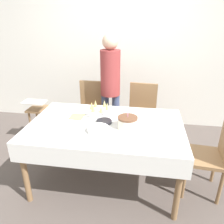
{
  "coord_description": "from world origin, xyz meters",
  "views": [
    {
      "loc": [
        0.4,
        -2.1,
        1.84
      ],
      "look_at": [
        0.06,
        0.07,
        0.88
      ],
      "focal_mm": 35.0,
      "sensor_mm": 36.0,
      "label": 1
    }
  ],
  "objects_px": {
    "champagne_tray": "(99,110)",
    "birthday_cake": "(128,122)",
    "plate_stack_dessert": "(104,122)",
    "high_chair": "(39,114)",
    "dining_chair_far_right": "(142,114)",
    "plate_stack_main": "(98,129)",
    "person_standing": "(110,81)",
    "dining_chair_far_left": "(92,111)",
    "dining_chair_right_end": "(213,151)"
  },
  "relations": [
    {
      "from": "champagne_tray",
      "to": "birthday_cake",
      "type": "bearing_deg",
      "value": -33.03
    },
    {
      "from": "plate_stack_dessert",
      "to": "high_chair",
      "type": "bearing_deg",
      "value": 148.64
    },
    {
      "from": "dining_chair_far_right",
      "to": "plate_stack_dessert",
      "type": "xyz_separation_m",
      "value": [
        -0.4,
        -0.82,
        0.24
      ]
    },
    {
      "from": "plate_stack_dessert",
      "to": "high_chair",
      "type": "relative_size",
      "value": 0.24
    },
    {
      "from": "dining_chair_far_right",
      "to": "plate_stack_main",
      "type": "bearing_deg",
      "value": -112.24
    },
    {
      "from": "plate_stack_main",
      "to": "person_standing",
      "type": "bearing_deg",
      "value": 92.56
    },
    {
      "from": "dining_chair_far_left",
      "to": "person_standing",
      "type": "bearing_deg",
      "value": 6.1
    },
    {
      "from": "dining_chair_far_left",
      "to": "high_chair",
      "type": "relative_size",
      "value": 1.36
    },
    {
      "from": "plate_stack_dessert",
      "to": "high_chair",
      "type": "height_order",
      "value": "plate_stack_dessert"
    },
    {
      "from": "person_standing",
      "to": "high_chair",
      "type": "bearing_deg",
      "value": -172.3
    },
    {
      "from": "dining_chair_far_right",
      "to": "person_standing",
      "type": "height_order",
      "value": "person_standing"
    },
    {
      "from": "plate_stack_dessert",
      "to": "dining_chair_far_right",
      "type": "bearing_deg",
      "value": 64.0
    },
    {
      "from": "plate_stack_dessert",
      "to": "dining_chair_right_end",
      "type": "bearing_deg",
      "value": -1.78
    },
    {
      "from": "person_standing",
      "to": "high_chair",
      "type": "distance_m",
      "value": 1.21
    },
    {
      "from": "dining_chair_far_left",
      "to": "high_chair",
      "type": "xyz_separation_m",
      "value": [
        -0.81,
        -0.12,
        -0.05
      ]
    },
    {
      "from": "dining_chair_far_left",
      "to": "plate_stack_dessert",
      "type": "relative_size",
      "value": 5.6
    },
    {
      "from": "person_standing",
      "to": "dining_chair_right_end",
      "type": "bearing_deg",
      "value": -35.45
    },
    {
      "from": "person_standing",
      "to": "high_chair",
      "type": "height_order",
      "value": "person_standing"
    },
    {
      "from": "dining_chair_far_left",
      "to": "person_standing",
      "type": "height_order",
      "value": "person_standing"
    },
    {
      "from": "champagne_tray",
      "to": "plate_stack_dessert",
      "type": "bearing_deg",
      "value": -58.74
    },
    {
      "from": "dining_chair_far_left",
      "to": "dining_chair_right_end",
      "type": "distance_m",
      "value": 1.76
    },
    {
      "from": "dining_chair_far_left",
      "to": "high_chair",
      "type": "height_order",
      "value": "dining_chair_far_left"
    },
    {
      "from": "dining_chair_right_end",
      "to": "birthday_cake",
      "type": "distance_m",
      "value": 0.96
    },
    {
      "from": "birthday_cake",
      "to": "high_chair",
      "type": "bearing_deg",
      "value": 151.06
    },
    {
      "from": "dining_chair_far_right",
      "to": "champagne_tray",
      "type": "height_order",
      "value": "dining_chair_far_right"
    },
    {
      "from": "high_chair",
      "to": "dining_chair_right_end",
      "type": "bearing_deg",
      "value": -17.6
    },
    {
      "from": "person_standing",
      "to": "dining_chair_far_right",
      "type": "bearing_deg",
      "value": -3.69
    },
    {
      "from": "dining_chair_far_right",
      "to": "champagne_tray",
      "type": "bearing_deg",
      "value": -126.27
    },
    {
      "from": "dining_chair_right_end",
      "to": "plate_stack_dessert",
      "type": "relative_size",
      "value": 5.6
    },
    {
      "from": "dining_chair_right_end",
      "to": "dining_chair_far_right",
      "type": "bearing_deg",
      "value": 132.26
    },
    {
      "from": "dining_chair_far_left",
      "to": "dining_chair_far_right",
      "type": "distance_m",
      "value": 0.75
    },
    {
      "from": "plate_stack_dessert",
      "to": "person_standing",
      "type": "distance_m",
      "value": 0.88
    },
    {
      "from": "person_standing",
      "to": "high_chair",
      "type": "relative_size",
      "value": 2.32
    },
    {
      "from": "birthday_cake",
      "to": "champagne_tray",
      "type": "xyz_separation_m",
      "value": [
        -0.36,
        0.23,
        0.02
      ]
    },
    {
      "from": "dining_chair_far_left",
      "to": "birthday_cake",
      "type": "bearing_deg",
      "value": -55.82
    },
    {
      "from": "dining_chair_far_right",
      "to": "high_chair",
      "type": "distance_m",
      "value": 1.56
    },
    {
      "from": "birthday_cake",
      "to": "dining_chair_right_end",
      "type": "bearing_deg",
      "value": 2.85
    },
    {
      "from": "birthday_cake",
      "to": "plate_stack_main",
      "type": "distance_m",
      "value": 0.32
    },
    {
      "from": "high_chair",
      "to": "birthday_cake",
      "type": "bearing_deg",
      "value": -28.94
    },
    {
      "from": "dining_chair_far_left",
      "to": "dining_chair_far_right",
      "type": "height_order",
      "value": "same"
    },
    {
      "from": "dining_chair_right_end",
      "to": "plate_stack_dessert",
      "type": "distance_m",
      "value": 1.21
    },
    {
      "from": "dining_chair_right_end",
      "to": "plate_stack_dessert",
      "type": "bearing_deg",
      "value": 178.22
    },
    {
      "from": "dining_chair_far_right",
      "to": "plate_stack_main",
      "type": "xyz_separation_m",
      "value": [
        -0.42,
        -1.03,
        0.25
      ]
    },
    {
      "from": "champagne_tray",
      "to": "plate_stack_dessert",
      "type": "height_order",
      "value": "champagne_tray"
    },
    {
      "from": "champagne_tray",
      "to": "person_standing",
      "type": "distance_m",
      "value": 0.72
    },
    {
      "from": "dining_chair_right_end",
      "to": "plate_stack_dessert",
      "type": "height_order",
      "value": "dining_chair_right_end"
    },
    {
      "from": "dining_chair_right_end",
      "to": "champagne_tray",
      "type": "relative_size",
      "value": 3.22
    },
    {
      "from": "birthday_cake",
      "to": "plate_stack_dessert",
      "type": "xyz_separation_m",
      "value": [
        -0.27,
        0.08,
        -0.05
      ]
    },
    {
      "from": "plate_stack_dessert",
      "to": "person_standing",
      "type": "relative_size",
      "value": 0.1
    },
    {
      "from": "dining_chair_far_left",
      "to": "plate_stack_dessert",
      "type": "bearing_deg",
      "value": -67.09
    }
  ]
}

